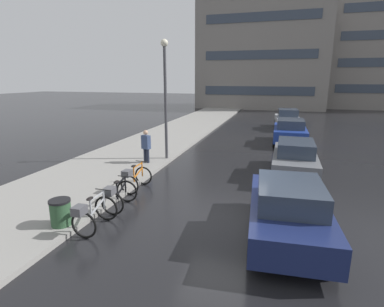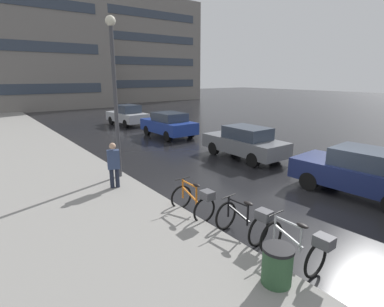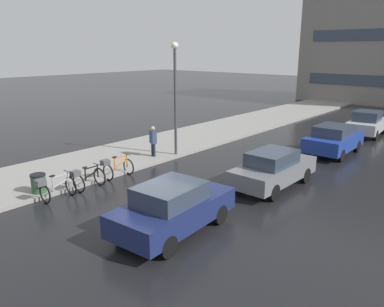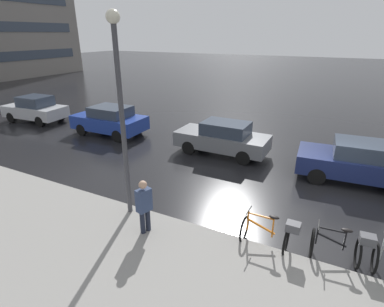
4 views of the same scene
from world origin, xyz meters
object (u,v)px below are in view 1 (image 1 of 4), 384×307
Objects in this scene: car_navy at (288,210)px; trash_bin at (61,215)px; streetlamp at (165,89)px; pedestrian at (146,146)px; bicycle_second at (118,195)px; bicycle_nearest at (92,214)px; car_silver at (287,119)px; bicycle_third at (135,178)px; car_grey at (295,158)px; car_blue at (290,131)px.

car_navy is 4.90× the size of trash_bin.
streetlamp reaches higher than trash_bin.
pedestrian is (-6.36, 5.16, 0.16)m from car_navy.
car_navy is (5.09, -0.31, 0.29)m from bicycle_second.
car_navy reaches higher than bicycle_nearest.
trash_bin is at bearing -118.44° from bicycle_second.
car_silver is 0.70× the size of streetlamp.
bicycle_nearest is 0.24× the size of streetlamp.
bicycle_nearest is 6.41m from pedestrian.
bicycle_third is at bearing 98.99° from bicycle_second.
car_silver is (-0.17, 12.64, 0.02)m from car_grey.
bicycle_nearest is 0.82× the size of pedestrian.
car_navy is 18.17m from car_silver.
pedestrian is 0.29× the size of streetlamp.
pedestrian is (-6.71, -0.36, 0.18)m from car_grey.
car_blue is at bearing 44.93° from streetlamp.
car_grey reaches higher than trash_bin.
streetlamp reaches higher than bicycle_third.
bicycle_second is 7.53m from car_grey.
car_grey is 6.72m from streetlamp.
streetlamp reaches higher than car_navy.
car_grey is 9.25m from trash_bin.
pedestrian is at bearing 140.97° from car_navy.
bicycle_nearest is at bearing -111.83° from car_blue.
streetlamp is (-6.08, 0.66, 2.80)m from car_grey.
trash_bin is (-0.89, -0.16, -0.07)m from bicycle_nearest.
car_blue is 6.00m from car_silver.
car_navy is 1.05× the size of car_silver.
trash_bin is at bearing -114.79° from car_blue.
pedestrian is (-6.54, -13.01, 0.16)m from car_silver.
car_blue is at bearing 61.20° from bicycle_third.
pedestrian reaches higher than trash_bin.
bicycle_second is 0.96× the size of bicycle_third.
car_silver is at bearing 72.55° from trash_bin.
car_navy is (5.35, -1.96, 0.29)m from bicycle_third.
streetlamp is at bearing 132.83° from car_navy.
car_silver is at bearing 63.32° from pedestrian.
bicycle_second is at bearing -81.01° from bicycle_third.
car_navy is 1.00× the size of car_grey.
bicycle_third is 3.39m from pedestrian.
car_grey reaches higher than bicycle_second.
bicycle_second is at bearing -136.15° from car_grey.
bicycle_third is at bearing -118.80° from car_blue.
pedestrian is at bearing 104.74° from bicycle_second.
bicycle_second is at bearing 61.56° from trash_bin.
bicycle_second is 18.62m from car_silver.
streetlamp is (-0.65, 5.88, 3.07)m from bicycle_second.
streetlamp is at bearing 95.37° from bicycle_nearest.
streetlamp reaches higher than car_blue.
car_grey reaches higher than bicycle_nearest.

